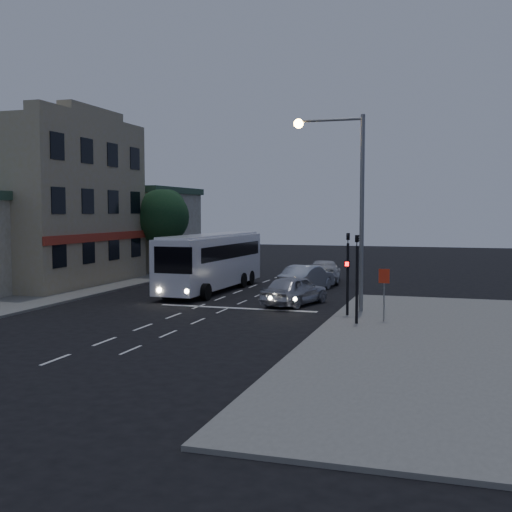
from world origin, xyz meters
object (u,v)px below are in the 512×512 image
(tour_bus, at_px, (212,260))
(car_sedan_a, at_px, (307,278))
(regulatory_sign, at_px, (384,286))
(streetlight, at_px, (348,189))
(street_tree, at_px, (162,214))
(traffic_signal_main, at_px, (348,264))
(car_sedan_b, at_px, (324,271))
(traffic_signal_side, at_px, (357,268))
(car_suv, at_px, (295,290))

(tour_bus, relative_size, car_sedan_a, 2.34)
(tour_bus, distance_m, regulatory_sign, 13.60)
(streetlight, xyz_separation_m, street_tree, (-15.55, 12.82, -1.23))
(traffic_signal_main, xyz_separation_m, street_tree, (-15.81, 14.25, 2.08))
(tour_bus, relative_size, street_tree, 1.78)
(car_sedan_b, distance_m, traffic_signal_side, 16.33)
(car_suv, bearing_deg, traffic_signal_main, 151.71)
(car_sedan_a, relative_size, regulatory_sign, 2.15)
(tour_bus, xyz_separation_m, traffic_signal_side, (9.89, -9.10, 0.60))
(car_sedan_a, distance_m, regulatory_sign, 11.22)
(traffic_signal_main, bearing_deg, car_sedan_a, 113.38)
(car_suv, distance_m, traffic_signal_side, 6.52)
(car_suv, xyz_separation_m, car_sedan_b, (-0.58, 10.63, -0.02))
(car_sedan_a, distance_m, traffic_signal_side, 11.74)
(car_suv, xyz_separation_m, streetlight, (2.89, -1.60, 4.97))
(tour_bus, height_order, street_tree, street_tree)
(car_sedan_b, relative_size, regulatory_sign, 2.33)
(car_suv, xyz_separation_m, traffic_signal_main, (3.15, -3.02, 1.66))
(car_suv, height_order, traffic_signal_side, traffic_signal_side)
(streetlight, bearing_deg, car_sedan_a, 115.70)
(car_suv, height_order, car_sedan_b, car_suv)
(car_sedan_a, bearing_deg, streetlight, 127.05)
(car_sedan_b, bearing_deg, car_sedan_a, 80.79)
(traffic_signal_side, bearing_deg, tour_bus, 137.37)
(car_sedan_a, height_order, traffic_signal_side, traffic_signal_side)
(tour_bus, distance_m, car_suv, 7.38)
(car_suv, height_order, street_tree, street_tree)
(tour_bus, relative_size, streetlight, 1.23)
(traffic_signal_main, relative_size, regulatory_sign, 1.86)
(traffic_signal_main, bearing_deg, streetlight, 100.20)
(car_sedan_b, relative_size, traffic_signal_main, 1.25)
(car_sedan_a, xyz_separation_m, streetlight, (3.53, -7.32, 4.95))
(traffic_signal_side, distance_m, regulatory_sign, 1.61)
(car_suv, distance_m, car_sedan_a, 5.76)
(car_sedan_a, bearing_deg, traffic_signal_side, 124.02)
(car_suv, height_order, traffic_signal_main, traffic_signal_main)
(car_sedan_a, height_order, traffic_signal_main, traffic_signal_main)
(car_sedan_b, height_order, streetlight, streetlight)
(traffic_signal_main, bearing_deg, regulatory_sign, -30.84)
(traffic_signal_main, height_order, traffic_signal_side, same)
(car_suv, height_order, regulatory_sign, regulatory_sign)
(car_suv, bearing_deg, car_sedan_a, -68.15)
(traffic_signal_main, xyz_separation_m, streetlight, (-0.26, 1.42, 3.31))
(traffic_signal_main, distance_m, streetlight, 3.61)
(traffic_signal_main, relative_size, streetlight, 0.46)
(traffic_signal_main, distance_m, street_tree, 21.38)
(traffic_signal_side, relative_size, street_tree, 0.66)
(car_sedan_a, relative_size, streetlight, 0.52)
(regulatory_sign, bearing_deg, car_sedan_b, 110.30)
(tour_bus, height_order, car_suv, tour_bus)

